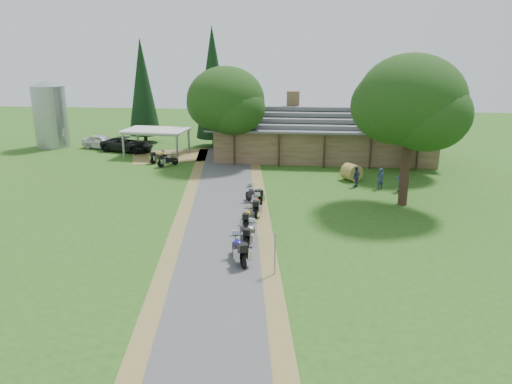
# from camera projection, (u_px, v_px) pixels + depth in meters

# --- Properties ---
(ground) EXTENTS (120.00, 120.00, 0.00)m
(ground) POSITION_uv_depth(u_px,v_px,m) (218.00, 252.00, 26.28)
(ground) COLOR #265016
(ground) RESTS_ON ground
(driveway) EXTENTS (51.95, 51.95, 0.00)m
(driveway) POSITION_uv_depth(u_px,v_px,m) (222.00, 225.00, 30.14)
(driveway) COLOR #404042
(driveway) RESTS_ON ground
(lodge) EXTENTS (21.40, 9.40, 4.90)m
(lodge) POSITION_uv_depth(u_px,v_px,m) (323.00, 132.00, 47.87)
(lodge) COLOR brown
(lodge) RESTS_ON ground
(silo) EXTENTS (3.66, 3.66, 6.94)m
(silo) POSITION_uv_depth(u_px,v_px,m) (50.00, 114.00, 52.39)
(silo) COLOR gray
(silo) RESTS_ON ground
(carport) EXTENTS (6.34, 4.53, 2.60)m
(carport) POSITION_uv_depth(u_px,v_px,m) (157.00, 143.00, 48.72)
(carport) COLOR silver
(carport) RESTS_ON ground
(car_white_sedan) EXTENTS (3.91, 5.98, 1.84)m
(car_white_sedan) POSITION_uv_depth(u_px,v_px,m) (102.00, 140.00, 52.10)
(car_white_sedan) COLOR silver
(car_white_sedan) RESTS_ON ground
(car_dark_suv) EXTENTS (3.90, 6.28, 2.24)m
(car_dark_suv) POSITION_uv_depth(u_px,v_px,m) (127.00, 141.00, 50.73)
(car_dark_suv) COLOR black
(car_dark_suv) RESTS_ON ground
(motorcycle_row_a) EXTENTS (1.42, 2.20, 1.43)m
(motorcycle_row_a) POSITION_uv_depth(u_px,v_px,m) (239.00, 248.00, 24.90)
(motorcycle_row_a) COLOR #1C1592
(motorcycle_row_a) RESTS_ON ground
(motorcycle_row_b) EXTENTS (0.78, 1.87, 1.25)m
(motorcycle_row_b) POSITION_uv_depth(u_px,v_px,m) (250.00, 233.00, 27.22)
(motorcycle_row_b) COLOR #B6B9BF
(motorcycle_row_b) RESTS_ON ground
(motorcycle_row_c) EXTENTS (0.60, 1.81, 1.23)m
(motorcycle_row_c) POSITION_uv_depth(u_px,v_px,m) (247.00, 217.00, 29.67)
(motorcycle_row_c) COLOR #DE9C00
(motorcycle_row_c) RESTS_ON ground
(motorcycle_row_d) EXTENTS (0.64, 1.86, 1.26)m
(motorcycle_row_d) POSITION_uv_depth(u_px,v_px,m) (257.00, 205.00, 31.92)
(motorcycle_row_d) COLOR #C24823
(motorcycle_row_d) RESTS_ON ground
(motorcycle_row_e) EXTENTS (1.63, 1.96, 1.33)m
(motorcycle_row_e) POSITION_uv_depth(u_px,v_px,m) (254.00, 194.00, 34.00)
(motorcycle_row_e) COLOR black
(motorcycle_row_e) RESTS_ON ground
(motorcycle_carport_a) EXTENTS (1.45, 1.78, 1.20)m
(motorcycle_carport_a) POSITION_uv_depth(u_px,v_px,m) (159.00, 156.00, 46.02)
(motorcycle_carport_a) COLOR yellow
(motorcycle_carport_a) RESTS_ON ground
(motorcycle_carport_b) EXTENTS (1.70, 1.71, 1.25)m
(motorcycle_carport_b) POSITION_uv_depth(u_px,v_px,m) (168.00, 159.00, 44.65)
(motorcycle_carport_b) COLOR slate
(motorcycle_carport_b) RESTS_ON ground
(person_a) EXTENTS (0.66, 0.58, 1.90)m
(person_a) POSITION_uv_depth(u_px,v_px,m) (380.00, 177.00, 37.44)
(person_a) COLOR navy
(person_a) RESTS_ON ground
(person_b) EXTENTS (0.66, 0.54, 2.07)m
(person_b) POSITION_uv_depth(u_px,v_px,m) (401.00, 177.00, 36.91)
(person_b) COLOR navy
(person_b) RESTS_ON ground
(person_c) EXTENTS (0.62, 0.65, 1.87)m
(person_c) POSITION_uv_depth(u_px,v_px,m) (357.00, 175.00, 37.97)
(person_c) COLOR navy
(person_c) RESTS_ON ground
(hay_bale) EXTENTS (1.80, 1.78, 1.34)m
(hay_bale) POSITION_uv_depth(u_px,v_px,m) (351.00, 172.00, 39.93)
(hay_bale) COLOR olive
(hay_bale) RESTS_ON ground
(sign_post) EXTENTS (0.38, 0.06, 2.09)m
(sign_post) POSITION_uv_depth(u_px,v_px,m) (275.00, 254.00, 23.40)
(sign_post) COLOR gray
(sign_post) RESTS_ON ground
(oak_lodge_left) EXTENTS (6.94, 6.94, 9.32)m
(oak_lodge_left) POSITION_uv_depth(u_px,v_px,m) (226.00, 112.00, 44.67)
(oak_lodge_left) COLOR black
(oak_lodge_left) RESTS_ON ground
(oak_lodge_right) EXTENTS (6.61, 6.61, 9.64)m
(oak_lodge_right) POSITION_uv_depth(u_px,v_px,m) (411.00, 115.00, 41.72)
(oak_lodge_right) COLOR black
(oak_lodge_right) RESTS_ON ground
(oak_driveway) EXTENTS (6.98, 6.98, 11.39)m
(oak_driveway) POSITION_uv_depth(u_px,v_px,m) (409.00, 121.00, 32.44)
(oak_driveway) COLOR black
(oak_driveway) RESTS_ON ground
(cedar_near) EXTENTS (3.77, 3.77, 12.44)m
(cedar_near) POSITION_uv_depth(u_px,v_px,m) (213.00, 87.00, 51.85)
(cedar_near) COLOR black
(cedar_near) RESTS_ON ground
(cedar_far) EXTENTS (3.48, 3.48, 11.27)m
(cedar_far) POSITION_uv_depth(u_px,v_px,m) (143.00, 91.00, 54.10)
(cedar_far) COLOR black
(cedar_far) RESTS_ON ground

